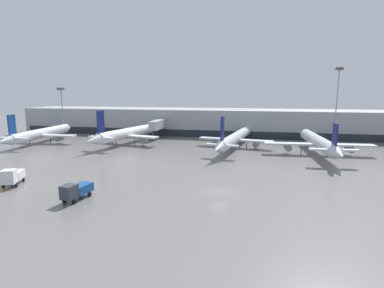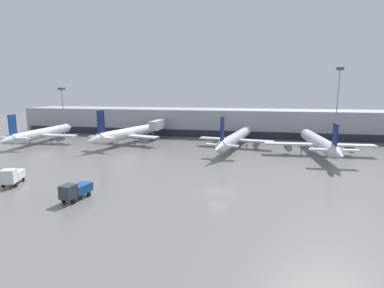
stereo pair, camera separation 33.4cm
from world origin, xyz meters
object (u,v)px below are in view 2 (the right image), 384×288
object	(u,v)px
parked_jet_3	(319,143)
traffic_cone_1	(88,142)
parked_jet_4	(236,138)
apron_light_mast_1	(339,85)
traffic_cone_2	(3,189)
service_truck_0	(75,190)
service_truck_1	(12,176)
apron_light_mast_4	(62,97)
parked_jet_1	(127,134)
parked_jet_2	(41,133)

from	to	relation	value
parked_jet_3	traffic_cone_1	bearing A→B (deg)	82.90
parked_jet_4	apron_light_mast_1	world-z (taller)	apron_light_mast_1
traffic_cone_1	apron_light_mast_1	bearing A→B (deg)	12.32
parked_jet_3	parked_jet_4	distance (m)	21.20
traffic_cone_2	service_truck_0	bearing A→B (deg)	-5.39
service_truck_1	apron_light_mast_4	world-z (taller)	apron_light_mast_4
parked_jet_1	service_truck_1	distance (m)	40.03
parked_jet_1	apron_light_mast_1	distance (m)	63.55
service_truck_1	parked_jet_1	bearing A→B (deg)	154.09
parked_jet_4	traffic_cone_1	bearing A→B (deg)	101.93
traffic_cone_1	parked_jet_2	bearing A→B (deg)	-168.23
parked_jet_1	traffic_cone_2	bearing A→B (deg)	-169.31
service_truck_0	service_truck_1	distance (m)	14.85
parked_jet_2	service_truck_1	size ratio (longest dim) A/B	5.95
service_truck_1	apron_light_mast_1	xyz separation A→B (m)	(62.72, 55.18, 15.46)
parked_jet_3	traffic_cone_2	bearing A→B (deg)	121.83
apron_light_mast_4	apron_light_mast_1	bearing A→B (deg)	1.98
traffic_cone_2	apron_light_mast_1	size ratio (longest dim) A/B	0.03
parked_jet_4	apron_light_mast_4	distance (m)	62.20
traffic_cone_1	traffic_cone_2	size ratio (longest dim) A/B	1.04
parked_jet_2	apron_light_mast_4	size ratio (longest dim) A/B	1.99
traffic_cone_1	apron_light_mast_1	size ratio (longest dim) A/B	0.03
service_truck_0	traffic_cone_2	xyz separation A→B (m)	(-13.54, 1.28, -1.14)
traffic_cone_2	parked_jet_3	bearing A→B (deg)	35.44
parked_jet_4	parked_jet_2	bearing A→B (deg)	104.15
parked_jet_2	traffic_cone_1	size ratio (longest dim) A/B	52.70
parked_jet_2	traffic_cone_1	distance (m)	14.06
parked_jet_2	service_truck_0	xyz separation A→B (m)	(37.53, -40.63, -1.45)
parked_jet_1	service_truck_1	world-z (taller)	parked_jet_1
parked_jet_4	apron_light_mast_1	xyz separation A→B (m)	(28.61, 13.91, 14.34)
parked_jet_1	parked_jet_4	distance (m)	31.53
parked_jet_3	traffic_cone_2	size ratio (longest dim) A/B	56.10
service_truck_1	apron_light_mast_4	distance (m)	59.49
service_truck_1	traffic_cone_2	xyz separation A→B (m)	(0.73, -2.83, -1.26)
parked_jet_2	service_truck_1	xyz separation A→B (m)	(23.26, -36.53, -1.33)
traffic_cone_1	apron_light_mast_4	xyz separation A→B (m)	(-16.50, 12.76, 12.88)
parked_jet_3	traffic_cone_1	distance (m)	64.40
traffic_cone_1	traffic_cone_2	world-z (taller)	traffic_cone_1
parked_jet_3	traffic_cone_1	xyz separation A→B (m)	(-64.22, 3.91, -2.77)
parked_jet_1	apron_light_mast_1	size ratio (longest dim) A/B	1.45
parked_jet_2	apron_light_mast_1	size ratio (longest dim) A/B	1.49
traffic_cone_1	apron_light_mast_4	world-z (taller)	apron_light_mast_4
parked_jet_3	apron_light_mast_4	world-z (taller)	apron_light_mast_4
service_truck_0	traffic_cone_1	distance (m)	49.65
traffic_cone_1	apron_light_mast_4	distance (m)	24.52
parked_jet_1	service_truck_0	xyz separation A→B (m)	(11.66, -44.02, -1.71)
service_truck_0	traffic_cone_2	world-z (taller)	service_truck_0
apron_light_mast_1	traffic_cone_2	bearing A→B (deg)	-136.90
parked_jet_1	parked_jet_4	size ratio (longest dim) A/B	0.82
parked_jet_3	service_truck_0	xyz separation A→B (m)	(-40.22, -39.54, -1.64)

